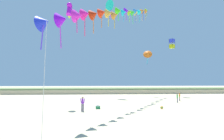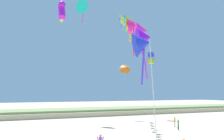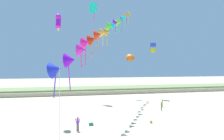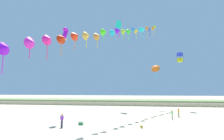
# 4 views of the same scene
# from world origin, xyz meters

# --- Properties ---
(ground_plane) EXTENTS (240.00, 240.00, 0.00)m
(ground_plane) POSITION_xyz_m (0.00, 0.00, 0.00)
(ground_plane) COLOR beige
(dune_ridge) EXTENTS (120.00, 11.79, 1.48)m
(dune_ridge) POSITION_xyz_m (0.00, 38.63, 0.74)
(dune_ridge) COLOR #BFAE8B
(dune_ridge) RESTS_ON ground
(person_near_left) EXTENTS (0.20, 0.52, 1.48)m
(person_near_left) POSITION_xyz_m (8.87, 11.29, 0.85)
(person_near_left) COLOR #282D4C
(person_near_left) RESTS_ON ground
(person_near_right) EXTENTS (0.60, 0.23, 1.71)m
(person_near_right) POSITION_xyz_m (-5.82, 3.28, 0.99)
(person_near_right) COLOR #282D4C
(person_near_right) RESTS_ON ground
(person_mid_center) EXTENTS (0.41, 0.44, 1.52)m
(person_mid_center) POSITION_xyz_m (10.45, 14.06, 0.88)
(person_mid_center) COLOR #726656
(person_mid_center) RESTS_ON ground
(kite_banner_string) EXTENTS (17.32, 36.88, 21.93)m
(kite_banner_string) POSITION_xyz_m (0.46, 10.63, 14.36)
(kite_banner_string) COLOR #1D2ED6
(large_kite_low_lead) EXTENTS (2.60, 2.75, 4.55)m
(large_kite_low_lead) POSITION_xyz_m (-0.83, 25.83, 21.29)
(large_kite_low_lead) COLOR #1BD9BB
(large_kite_mid_trail) EXTENTS (2.50, 2.19, 3.65)m
(large_kite_mid_trail) POSITION_xyz_m (7.89, 25.74, 10.01)
(large_kite_mid_trail) COLOR orange
(large_kite_high_solo) EXTENTS (1.39, 1.39, 2.23)m
(large_kite_high_solo) POSITION_xyz_m (13.69, 25.32, 12.36)
(large_kite_high_solo) COLOR #C1CA13
(large_kite_outer_drift) EXTENTS (0.82, 1.51, 2.42)m
(large_kite_outer_drift) POSITION_xyz_m (-8.20, 8.83, 13.91)
(large_kite_outer_drift) COLOR #B515D5
(beach_cooler) EXTENTS (0.58, 0.41, 0.46)m
(beach_cooler) POSITION_xyz_m (-4.01, 5.26, 0.21)
(beach_cooler) COLOR #23844C
(beach_cooler) RESTS_ON ground
(beach_ball) EXTENTS (0.36, 0.36, 0.36)m
(beach_ball) POSITION_xyz_m (3.99, 4.53, 0.18)
(beach_ball) COLOR orange
(beach_ball) RESTS_ON ground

